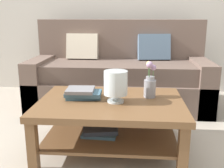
{
  "coord_description": "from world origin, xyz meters",
  "views": [
    {
      "loc": [
        0.17,
        -2.37,
        1.11
      ],
      "look_at": [
        -0.0,
        -0.16,
        0.54
      ],
      "focal_mm": 42.61,
      "sensor_mm": 36.0,
      "label": 1
    }
  ],
  "objects_px": {
    "coffee_table": "(110,114)",
    "book_stack_main": "(83,93)",
    "flower_pitcher": "(150,84)",
    "couch": "(119,76)",
    "glass_hurricane_vase": "(116,84)"
  },
  "relations": [
    {
      "from": "book_stack_main",
      "to": "flower_pitcher",
      "type": "height_order",
      "value": "flower_pitcher"
    },
    {
      "from": "coffee_table",
      "to": "flower_pitcher",
      "type": "bearing_deg",
      "value": 20.37
    },
    {
      "from": "flower_pitcher",
      "to": "glass_hurricane_vase",
      "type": "bearing_deg",
      "value": -151.27
    },
    {
      "from": "coffee_table",
      "to": "book_stack_main",
      "type": "relative_size",
      "value": 3.85
    },
    {
      "from": "book_stack_main",
      "to": "couch",
      "type": "bearing_deg",
      "value": 77.89
    },
    {
      "from": "glass_hurricane_vase",
      "to": "couch",
      "type": "bearing_deg",
      "value": 91.65
    },
    {
      "from": "coffee_table",
      "to": "flower_pitcher",
      "type": "height_order",
      "value": "flower_pitcher"
    },
    {
      "from": "book_stack_main",
      "to": "glass_hurricane_vase",
      "type": "xyz_separation_m",
      "value": [
        0.28,
        -0.08,
        0.11
      ]
    },
    {
      "from": "couch",
      "to": "book_stack_main",
      "type": "height_order",
      "value": "couch"
    },
    {
      "from": "couch",
      "to": "flower_pitcher",
      "type": "relative_size",
      "value": 6.93
    },
    {
      "from": "book_stack_main",
      "to": "flower_pitcher",
      "type": "distance_m",
      "value": 0.57
    },
    {
      "from": "flower_pitcher",
      "to": "coffee_table",
      "type": "bearing_deg",
      "value": -159.63
    },
    {
      "from": "glass_hurricane_vase",
      "to": "flower_pitcher",
      "type": "height_order",
      "value": "flower_pitcher"
    },
    {
      "from": "book_stack_main",
      "to": "glass_hurricane_vase",
      "type": "relative_size",
      "value": 1.21
    },
    {
      "from": "couch",
      "to": "glass_hurricane_vase",
      "type": "xyz_separation_m",
      "value": [
        0.04,
        -1.23,
        0.22
      ]
    }
  ]
}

